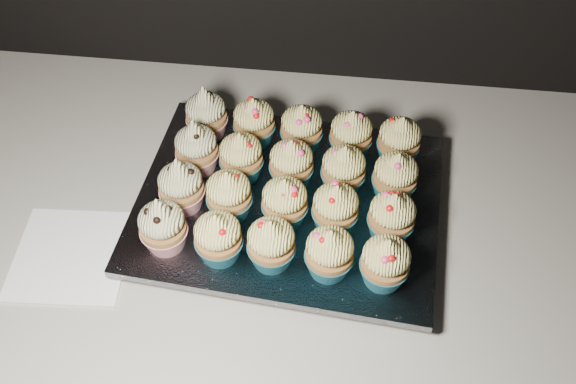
{
  "coord_description": "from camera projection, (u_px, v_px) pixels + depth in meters",
  "views": [
    {
      "loc": [
        0.13,
        1.11,
        1.64
      ],
      "look_at": [
        0.07,
        1.68,
        0.95
      ],
      "focal_mm": 40.0,
      "sensor_mm": 36.0,
      "label": 1
    }
  ],
  "objects": [
    {
      "name": "cupcake_19",
      "position": [
        399.0,
        141.0,
        0.93
      ],
      "size": [
        0.06,
        0.06,
        0.08
      ],
      "color": "#196478",
      "rests_on": "foil_lining"
    },
    {
      "name": "cupcake_15",
      "position": [
        206.0,
        114.0,
        0.96
      ],
      "size": [
        0.06,
        0.06,
        0.1
      ],
      "color": "#AD1829",
      "rests_on": "foil_lining"
    },
    {
      "name": "foil_lining",
      "position": [
        288.0,
        202.0,
        0.91
      ],
      "size": [
        0.45,
        0.36,
        0.01
      ],
      "primitive_type": "cube",
      "rotation": [
        0.0,
        0.0,
        -0.08
      ],
      "color": "silver",
      "rests_on": "baking_tray"
    },
    {
      "name": "cupcake_10",
      "position": [
        196.0,
        148.0,
        0.92
      ],
      "size": [
        0.06,
        0.06,
        0.1
      ],
      "color": "#AD1829",
      "rests_on": "foil_lining"
    },
    {
      "name": "worktop",
      "position": [
        244.0,
        209.0,
        0.97
      ],
      "size": [
        2.44,
        0.64,
        0.04
      ],
      "primitive_type": "cube",
      "color": "beige",
      "rests_on": "cabinet"
    },
    {
      "name": "cabinet",
      "position": [
        256.0,
        345.0,
        1.31
      ],
      "size": [
        2.4,
        0.6,
        0.86
      ],
      "primitive_type": "cube",
      "color": "black",
      "rests_on": "ground"
    },
    {
      "name": "cupcake_1",
      "position": [
        218.0,
        237.0,
        0.82
      ],
      "size": [
        0.06,
        0.06,
        0.08
      ],
      "color": "#196478",
      "rests_on": "foil_lining"
    },
    {
      "name": "cupcake_0",
      "position": [
        162.0,
        225.0,
        0.83
      ],
      "size": [
        0.06,
        0.06,
        0.1
      ],
      "color": "#AD1829",
      "rests_on": "foil_lining"
    },
    {
      "name": "cupcake_17",
      "position": [
        302.0,
        128.0,
        0.95
      ],
      "size": [
        0.06,
        0.06,
        0.08
      ],
      "color": "#196478",
      "rests_on": "foil_lining"
    },
    {
      "name": "baking_tray",
      "position": [
        288.0,
        209.0,
        0.93
      ],
      "size": [
        0.41,
        0.33,
        0.02
      ],
      "primitive_type": "cube",
      "rotation": [
        0.0,
        0.0,
        -0.08
      ],
      "color": "black",
      "rests_on": "worktop"
    },
    {
      "name": "cupcake_11",
      "position": [
        241.0,
        157.0,
        0.91
      ],
      "size": [
        0.06,
        0.06,
        0.08
      ],
      "color": "#196478",
      "rests_on": "foil_lining"
    },
    {
      "name": "cupcake_5",
      "position": [
        181.0,
        186.0,
        0.87
      ],
      "size": [
        0.06,
        0.06,
        0.1
      ],
      "color": "#AD1829",
      "rests_on": "foil_lining"
    },
    {
      "name": "cupcake_14",
      "position": [
        395.0,
        177.0,
        0.88
      ],
      "size": [
        0.06,
        0.06,
        0.08
      ],
      "color": "#196478",
      "rests_on": "foil_lining"
    },
    {
      "name": "cupcake_7",
      "position": [
        285.0,
        202.0,
        0.86
      ],
      "size": [
        0.06,
        0.06,
        0.08
      ],
      "color": "#196478",
      "rests_on": "foil_lining"
    },
    {
      "name": "cupcake_12",
      "position": [
        291.0,
        164.0,
        0.9
      ],
      "size": [
        0.06,
        0.06,
        0.08
      ],
      "color": "#196478",
      "rests_on": "foil_lining"
    },
    {
      "name": "napkin",
      "position": [
        72.0,
        256.0,
        0.89
      ],
      "size": [
        0.16,
        0.16,
        0.0
      ],
      "primitive_type": "cube",
      "rotation": [
        0.0,
        0.0,
        0.06
      ],
      "color": "white",
      "rests_on": "worktop"
    },
    {
      "name": "cupcake_4",
      "position": [
        385.0,
        262.0,
        0.8
      ],
      "size": [
        0.06,
        0.06,
        0.08
      ],
      "color": "#196478",
      "rests_on": "foil_lining"
    },
    {
      "name": "cupcake_8",
      "position": [
        335.0,
        208.0,
        0.85
      ],
      "size": [
        0.06,
        0.06,
        0.08
      ],
      "color": "#196478",
      "rests_on": "foil_lining"
    },
    {
      "name": "cupcake_18",
      "position": [
        351.0,
        135.0,
        0.94
      ],
      "size": [
        0.06,
        0.06,
        0.08
      ],
      "color": "#196478",
      "rests_on": "foil_lining"
    },
    {
      "name": "cupcake_16",
      "position": [
        254.0,
        122.0,
        0.95
      ],
      "size": [
        0.06,
        0.06,
        0.08
      ],
      "color": "#196478",
      "rests_on": "foil_lining"
    },
    {
      "name": "cupcake_3",
      "position": [
        329.0,
        253.0,
        0.8
      ],
      "size": [
        0.06,
        0.06,
        0.08
      ],
      "color": "#196478",
      "rests_on": "foil_lining"
    },
    {
      "name": "cupcake_2",
      "position": [
        271.0,
        243.0,
        0.81
      ],
      "size": [
        0.06,
        0.06,
        0.08
      ],
      "color": "#196478",
      "rests_on": "foil_lining"
    },
    {
      "name": "cupcake_13",
      "position": [
        343.0,
        170.0,
        0.89
      ],
      "size": [
        0.06,
        0.06,
        0.08
      ],
      "color": "#196478",
      "rests_on": "foil_lining"
    },
    {
      "name": "cupcake_6",
      "position": [
        229.0,
        195.0,
        0.86
      ],
      "size": [
        0.06,
        0.06,
        0.08
      ],
      "color": "#196478",
      "rests_on": "foil_lining"
    },
    {
      "name": "cupcake_9",
      "position": [
        392.0,
        217.0,
        0.84
      ],
      "size": [
        0.06,
        0.06,
        0.08
      ],
      "color": "#196478",
      "rests_on": "foil_lining"
    }
  ]
}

